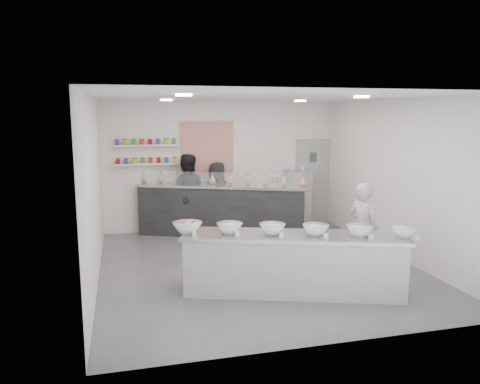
% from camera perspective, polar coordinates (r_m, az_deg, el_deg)
% --- Properties ---
extents(floor, '(6.00, 6.00, 0.00)m').
position_cam_1_polar(floor, '(8.56, 2.08, -9.01)').
color(floor, '#515156').
rests_on(floor, ground).
extents(ceiling, '(6.00, 6.00, 0.00)m').
position_cam_1_polar(ceiling, '(8.12, 2.21, 11.50)').
color(ceiling, white).
rests_on(ceiling, floor).
extents(back_wall, '(5.50, 0.00, 5.50)m').
position_cam_1_polar(back_wall, '(11.09, -2.23, 3.22)').
color(back_wall, white).
rests_on(back_wall, floor).
extents(left_wall, '(0.00, 6.00, 6.00)m').
position_cam_1_polar(left_wall, '(7.89, -17.38, 0.19)').
color(left_wall, white).
rests_on(left_wall, floor).
extents(right_wall, '(0.00, 6.00, 6.00)m').
position_cam_1_polar(right_wall, '(9.36, 18.53, 1.54)').
color(right_wall, white).
rests_on(right_wall, floor).
extents(back_door, '(0.88, 0.04, 2.10)m').
position_cam_1_polar(back_door, '(11.81, 8.79, 1.30)').
color(back_door, '#999996').
rests_on(back_door, floor).
extents(pattern_panel, '(1.25, 0.03, 1.20)m').
position_cam_1_polar(pattern_panel, '(10.96, -4.02, 5.49)').
color(pattern_panel, '#AF2515').
rests_on(pattern_panel, back_wall).
extents(jar_shelf_lower, '(1.45, 0.22, 0.04)m').
position_cam_1_polar(jar_shelf_lower, '(10.76, -11.30, 3.38)').
color(jar_shelf_lower, silver).
rests_on(jar_shelf_lower, back_wall).
extents(jar_shelf_upper, '(1.45, 0.22, 0.04)m').
position_cam_1_polar(jar_shelf_upper, '(10.72, -11.37, 5.61)').
color(jar_shelf_upper, silver).
rests_on(jar_shelf_upper, back_wall).
extents(preserve_jars, '(1.45, 0.10, 0.56)m').
position_cam_1_polar(preserve_jars, '(10.71, -11.34, 4.85)').
color(preserve_jars, '#BE000E').
rests_on(preserve_jars, jar_shelf_lower).
extents(downlight_0, '(0.24, 0.24, 0.02)m').
position_cam_1_polar(downlight_0, '(6.85, -6.88, 11.63)').
color(downlight_0, white).
rests_on(downlight_0, ceiling).
extents(downlight_1, '(0.24, 0.24, 0.02)m').
position_cam_1_polar(downlight_1, '(7.73, 14.59, 11.15)').
color(downlight_1, white).
rests_on(downlight_1, ceiling).
extents(downlight_2, '(0.24, 0.24, 0.02)m').
position_cam_1_polar(downlight_2, '(9.43, -8.97, 11.00)').
color(downlight_2, white).
rests_on(downlight_2, ceiling).
extents(downlight_3, '(0.24, 0.24, 0.02)m').
position_cam_1_polar(downlight_3, '(10.09, 7.37, 10.94)').
color(downlight_3, white).
rests_on(downlight_3, ceiling).
extents(prep_counter, '(3.44, 1.82, 0.92)m').
position_cam_1_polar(prep_counter, '(7.26, 6.51, -8.68)').
color(prep_counter, '#A3A39E').
rests_on(prep_counter, floor).
extents(back_bar, '(3.71, 2.11, 1.16)m').
position_cam_1_polar(back_bar, '(10.53, -2.28, -2.20)').
color(back_bar, black).
rests_on(back_bar, floor).
extents(sneeze_guard, '(3.39, 1.48, 0.32)m').
position_cam_1_polar(sneeze_guard, '(10.08, -2.67, 1.53)').
color(sneeze_guard, white).
rests_on(sneeze_guard, back_bar).
extents(espresso_ledge, '(1.20, 0.38, 0.89)m').
position_cam_1_polar(espresso_ledge, '(11.47, 5.63, -1.94)').
color(espresso_ledge, '#A3A39E').
rests_on(espresso_ledge, floor).
extents(espresso_machine, '(0.61, 0.42, 0.46)m').
position_cam_1_polar(espresso_machine, '(11.46, 7.04, 1.47)').
color(espresso_machine, '#93969E').
rests_on(espresso_machine, espresso_ledge).
extents(cup_stacks, '(0.24, 0.24, 0.33)m').
position_cam_1_polar(cup_stacks, '(11.28, 4.48, 1.03)').
color(cup_stacks, beige).
rests_on(cup_stacks, espresso_ledge).
extents(prep_bowls, '(3.61, 1.65, 0.16)m').
position_cam_1_polar(prep_bowls, '(7.11, 6.59, -4.55)').
color(prep_bowls, white).
rests_on(prep_bowls, prep_counter).
extents(label_cards, '(3.31, 0.04, 0.07)m').
position_cam_1_polar(label_cards, '(6.74, 9.41, -5.79)').
color(label_cards, white).
rests_on(label_cards, prep_counter).
extents(cookie_bags, '(3.49, 1.61, 0.26)m').
position_cam_1_polar(cookie_bags, '(10.40, -2.30, 1.63)').
color(cookie_bags, '#CD6F89').
rests_on(cookie_bags, back_bar).
extents(woman_prep, '(0.58, 0.69, 1.60)m').
position_cam_1_polar(woman_prep, '(8.14, 14.81, -4.44)').
color(woman_prep, '#B8B5B1').
rests_on(woman_prep, floor).
extents(staff_left, '(1.04, 0.91, 1.83)m').
position_cam_1_polar(staff_left, '(10.63, -6.50, -0.29)').
color(staff_left, black).
rests_on(staff_left, floor).
extents(staff_right, '(0.87, 0.64, 1.64)m').
position_cam_1_polar(staff_right, '(10.74, -2.78, -0.65)').
color(staff_right, black).
rests_on(staff_right, floor).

